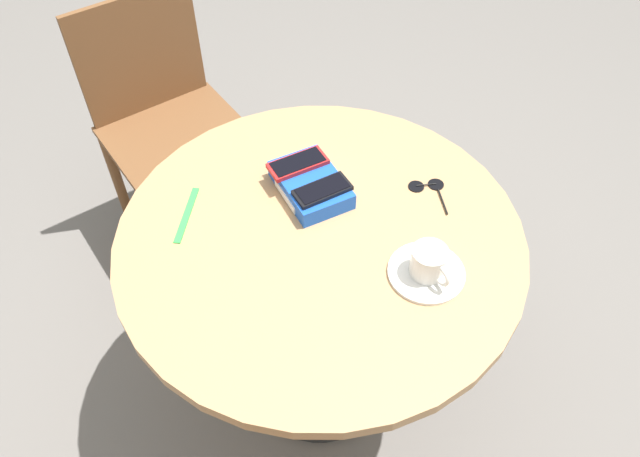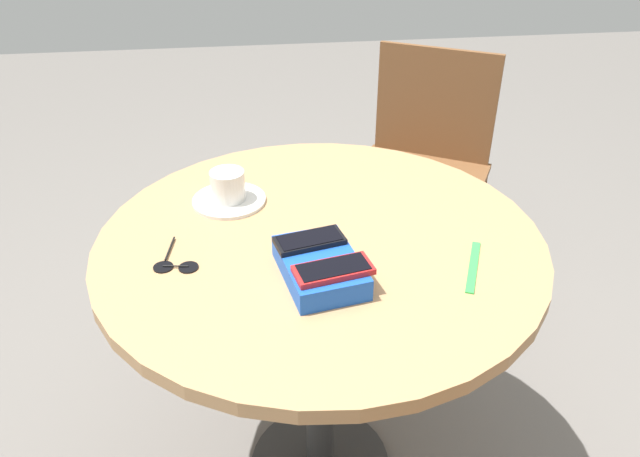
{
  "view_description": "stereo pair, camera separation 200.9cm",
  "coord_description": "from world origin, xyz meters",
  "px_view_note": "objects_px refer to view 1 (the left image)",
  "views": [
    {
      "loc": [
        0.87,
        -0.26,
        1.8
      ],
      "look_at": [
        0.0,
        0.0,
        0.76
      ],
      "focal_mm": 35.0,
      "sensor_mm": 36.0,
      "label": 1
    },
    {
      "loc": [
        -1.07,
        0.14,
        1.44
      ],
      "look_at": [
        0.0,
        0.0,
        0.76
      ],
      "focal_mm": 35.0,
      "sensor_mm": 36.0,
      "label": 2
    }
  ],
  "objects_px": {
    "phone_box": "(311,185)",
    "saucer": "(426,273)",
    "phone_black": "(322,190)",
    "chair_near_window": "(171,127)",
    "lanyard_strap": "(187,215)",
    "round_table": "(320,265)",
    "phone_red": "(299,163)",
    "coffee_cup": "(429,262)",
    "sunglasses": "(428,187)"
  },
  "relations": [
    {
      "from": "chair_near_window",
      "to": "lanyard_strap",
      "type": "bearing_deg",
      "value": -0.16
    },
    {
      "from": "saucer",
      "to": "round_table",
      "type": "bearing_deg",
      "value": -132.46
    },
    {
      "from": "phone_box",
      "to": "phone_red",
      "type": "height_order",
      "value": "phone_red"
    },
    {
      "from": "sunglasses",
      "to": "chair_near_window",
      "type": "height_order",
      "value": "chair_near_window"
    },
    {
      "from": "saucer",
      "to": "chair_near_window",
      "type": "xyz_separation_m",
      "value": [
        -0.98,
        -0.46,
        -0.28
      ]
    },
    {
      "from": "phone_box",
      "to": "lanyard_strap",
      "type": "bearing_deg",
      "value": -91.5
    },
    {
      "from": "saucer",
      "to": "coffee_cup",
      "type": "relative_size",
      "value": 1.58
    },
    {
      "from": "sunglasses",
      "to": "phone_red",
      "type": "bearing_deg",
      "value": -112.65
    },
    {
      "from": "coffee_cup",
      "to": "chair_near_window",
      "type": "bearing_deg",
      "value": -154.78
    },
    {
      "from": "phone_red",
      "to": "saucer",
      "type": "relative_size",
      "value": 0.91
    },
    {
      "from": "lanyard_strap",
      "to": "chair_near_window",
      "type": "bearing_deg",
      "value": 179.84
    },
    {
      "from": "saucer",
      "to": "chair_near_window",
      "type": "height_order",
      "value": "chair_near_window"
    },
    {
      "from": "phone_box",
      "to": "phone_black",
      "type": "bearing_deg",
      "value": 15.3
    },
    {
      "from": "phone_red",
      "to": "lanyard_strap",
      "type": "xyz_separation_m",
      "value": [
        0.04,
        -0.28,
        -0.05
      ]
    },
    {
      "from": "phone_black",
      "to": "phone_box",
      "type": "bearing_deg",
      "value": -164.7
    },
    {
      "from": "phone_box",
      "to": "chair_near_window",
      "type": "xyz_separation_m",
      "value": [
        -0.67,
        -0.29,
        -0.29
      ]
    },
    {
      "from": "saucer",
      "to": "lanyard_strap",
      "type": "distance_m",
      "value": 0.56
    },
    {
      "from": "saucer",
      "to": "chair_near_window",
      "type": "distance_m",
      "value": 1.12
    },
    {
      "from": "sunglasses",
      "to": "chair_near_window",
      "type": "relative_size",
      "value": 0.15
    },
    {
      "from": "round_table",
      "to": "saucer",
      "type": "height_order",
      "value": "saucer"
    },
    {
      "from": "phone_box",
      "to": "saucer",
      "type": "xyz_separation_m",
      "value": [
        0.31,
        0.17,
        -0.02
      ]
    },
    {
      "from": "phone_red",
      "to": "sunglasses",
      "type": "bearing_deg",
      "value": 67.35
    },
    {
      "from": "phone_black",
      "to": "phone_red",
      "type": "bearing_deg",
      "value": -164.98
    },
    {
      "from": "phone_red",
      "to": "phone_black",
      "type": "bearing_deg",
      "value": 15.02
    },
    {
      "from": "sunglasses",
      "to": "phone_box",
      "type": "bearing_deg",
      "value": -104.27
    },
    {
      "from": "phone_black",
      "to": "lanyard_strap",
      "type": "bearing_deg",
      "value": -100.6
    },
    {
      "from": "coffee_cup",
      "to": "sunglasses",
      "type": "bearing_deg",
      "value": 156.4
    },
    {
      "from": "phone_box",
      "to": "sunglasses",
      "type": "bearing_deg",
      "value": 75.73
    },
    {
      "from": "sunglasses",
      "to": "coffee_cup",
      "type": "bearing_deg",
      "value": -23.6
    },
    {
      "from": "phone_box",
      "to": "coffee_cup",
      "type": "distance_m",
      "value": 0.35
    },
    {
      "from": "saucer",
      "to": "lanyard_strap",
      "type": "bearing_deg",
      "value": -124.02
    },
    {
      "from": "phone_black",
      "to": "round_table",
      "type": "bearing_deg",
      "value": -19.9
    },
    {
      "from": "phone_box",
      "to": "phone_black",
      "type": "relative_size",
      "value": 1.54
    },
    {
      "from": "chair_near_window",
      "to": "phone_box",
      "type": "bearing_deg",
      "value": 23.53
    },
    {
      "from": "round_table",
      "to": "sunglasses",
      "type": "bearing_deg",
      "value": 102.87
    },
    {
      "from": "coffee_cup",
      "to": "lanyard_strap",
      "type": "xyz_separation_m",
      "value": [
        -0.32,
        -0.46,
        -0.04
      ]
    },
    {
      "from": "round_table",
      "to": "phone_black",
      "type": "bearing_deg",
      "value": 160.1
    },
    {
      "from": "phone_black",
      "to": "coffee_cup",
      "type": "height_order",
      "value": "coffee_cup"
    },
    {
      "from": "phone_box",
      "to": "saucer",
      "type": "bearing_deg",
      "value": 28.85
    },
    {
      "from": "saucer",
      "to": "coffee_cup",
      "type": "bearing_deg",
      "value": 14.2
    },
    {
      "from": "coffee_cup",
      "to": "lanyard_strap",
      "type": "distance_m",
      "value": 0.56
    },
    {
      "from": "phone_box",
      "to": "sunglasses",
      "type": "xyz_separation_m",
      "value": [
        0.07,
        0.27,
        -0.02
      ]
    },
    {
      "from": "phone_red",
      "to": "saucer",
      "type": "xyz_separation_m",
      "value": [
        0.36,
        0.18,
        -0.05
      ]
    },
    {
      "from": "saucer",
      "to": "coffee_cup",
      "type": "distance_m",
      "value": 0.04
    },
    {
      "from": "round_table",
      "to": "coffee_cup",
      "type": "relative_size",
      "value": 8.84
    },
    {
      "from": "round_table",
      "to": "chair_near_window",
      "type": "bearing_deg",
      "value": -161.16
    },
    {
      "from": "saucer",
      "to": "chair_near_window",
      "type": "relative_size",
      "value": 0.19
    },
    {
      "from": "phone_red",
      "to": "phone_black",
      "type": "relative_size",
      "value": 1.06
    },
    {
      "from": "phone_box",
      "to": "chair_near_window",
      "type": "height_order",
      "value": "chair_near_window"
    },
    {
      "from": "phone_black",
      "to": "coffee_cup",
      "type": "bearing_deg",
      "value": 31.07
    }
  ]
}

